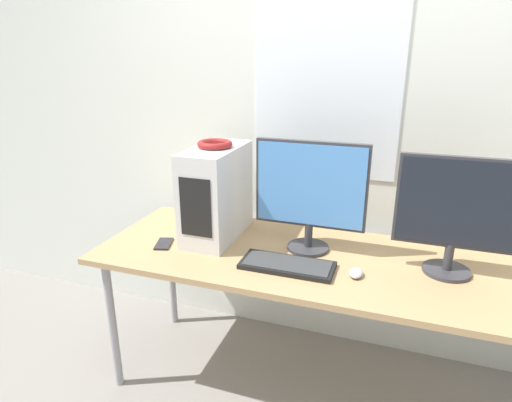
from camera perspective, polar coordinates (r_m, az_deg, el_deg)
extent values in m
cube|color=silver|center=(2.28, 12.57, 11.79)|extent=(8.00, 0.06, 2.70)
cube|color=white|center=(2.25, 9.52, 17.62)|extent=(0.75, 0.01, 1.15)
cube|color=tan|center=(1.98, 9.47, -7.98)|extent=(2.14, 0.74, 0.03)
cylinder|color=#99999E|center=(2.30, -18.57, -15.35)|extent=(0.04, 0.04, 0.72)
cylinder|color=#99999E|center=(2.71, -11.21, -9.17)|extent=(0.04, 0.04, 0.72)
cube|color=silver|center=(2.12, -5.29, 1.10)|extent=(0.22, 0.46, 0.45)
cube|color=black|center=(1.92, -8.08, -0.91)|extent=(0.15, 0.00, 0.27)
torus|color=maroon|center=(2.06, -5.50, 7.56)|extent=(0.17, 0.17, 0.03)
cylinder|color=#333338|center=(2.05, 6.94, -6.16)|extent=(0.19, 0.19, 0.02)
cylinder|color=#333338|center=(2.03, 7.02, -4.45)|extent=(0.04, 0.04, 0.12)
cube|color=#333338|center=(1.94, 7.31, 2.19)|extent=(0.51, 0.03, 0.40)
cube|color=#4C8CD8|center=(1.93, 7.21, 2.06)|extent=(0.49, 0.00, 0.37)
cylinder|color=#333338|center=(2.00, 24.03, -8.48)|extent=(0.19, 0.19, 0.02)
cylinder|color=#333338|center=(1.98, 24.29, -6.75)|extent=(0.04, 0.04, 0.12)
cube|color=#333338|center=(1.89, 25.26, -0.25)|extent=(0.47, 0.03, 0.38)
cube|color=black|center=(1.88, 25.30, -0.40)|extent=(0.45, 0.00, 0.36)
cube|color=black|center=(1.88, 4.19, -8.54)|extent=(0.40, 0.17, 0.02)
cube|color=#383838|center=(1.87, 4.20, -8.23)|extent=(0.37, 0.15, 0.00)
ellipsoid|color=#B2B2B7|center=(1.85, 13.18, -9.33)|extent=(0.06, 0.09, 0.03)
cube|color=#232328|center=(2.13, -12.19, -5.60)|extent=(0.10, 0.14, 0.01)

